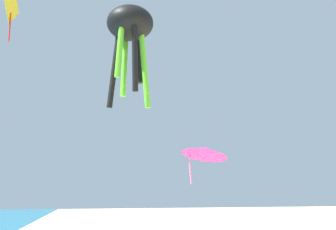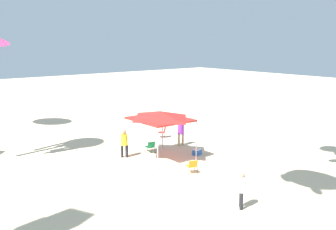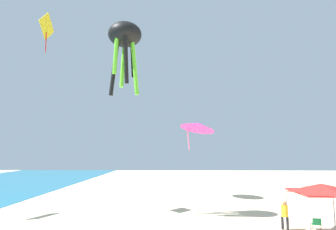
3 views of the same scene
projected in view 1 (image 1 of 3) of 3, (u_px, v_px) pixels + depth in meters
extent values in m
cone|color=#E02D9E|center=(205.00, 151.00, 31.33)|extent=(5.35, 5.35, 1.64)
cylinder|color=pink|center=(190.00, 167.00, 32.11)|extent=(0.45, 0.49, 2.78)
cube|color=yellow|center=(11.00, 4.00, 22.83)|extent=(2.50, 0.27, 2.50)
cylinder|color=red|center=(10.00, 27.00, 22.59)|extent=(0.09, 0.09, 1.77)
ellipsoid|color=black|center=(130.00, 23.00, 22.46)|extent=(2.72, 2.72, 1.98)
cylinder|color=black|center=(139.00, 60.00, 22.84)|extent=(0.53, 0.51, 2.91)
cylinder|color=#66D82D|center=(124.00, 67.00, 22.84)|extent=(0.67, 0.43, 3.70)
cylinder|color=black|center=(114.00, 70.00, 22.05)|extent=(0.41, 0.76, 4.49)
cylinder|color=#66D82D|center=(119.00, 52.00, 21.41)|extent=(0.53, 0.51, 2.91)
cylinder|color=black|center=(135.00, 58.00, 21.28)|extent=(0.67, 0.43, 3.70)
cylinder|color=#66D82D|center=(145.00, 69.00, 21.93)|extent=(0.41, 0.76, 4.49)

